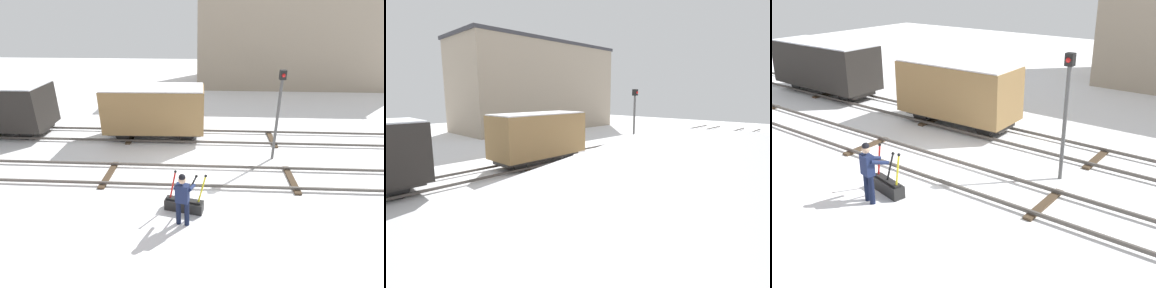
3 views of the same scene
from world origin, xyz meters
The scene contains 8 objects.
ground_plane centered at (0.00, 0.00, 0.00)m, with size 60.00×60.00×0.00m, color white.
track_main_line centered at (0.00, 0.00, 0.11)m, with size 44.00×1.94×0.18m.
track_siding_near centered at (0.00, 3.82, 0.11)m, with size 44.00×1.94×0.18m.
switch_lever_frame centered at (-0.41, -1.98, 0.25)m, with size 1.36×0.61×1.44m.
rail_worker centered at (-0.40, -2.63, 0.98)m, with size 0.63×0.74×1.74m.
signal_post centered at (3.14, 1.77, 2.34)m, with size 0.24×0.32×3.81m.
freight_car_far_end centered at (-10.61, 3.82, 1.49)m, with size 5.85×2.18×2.62m.
freight_car_near_switch centered at (-2.30, 3.82, 1.48)m, with size 4.85×2.12×2.60m.
Camera 3 is at (8.02, -9.71, 5.93)m, focal length 41.37 mm.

